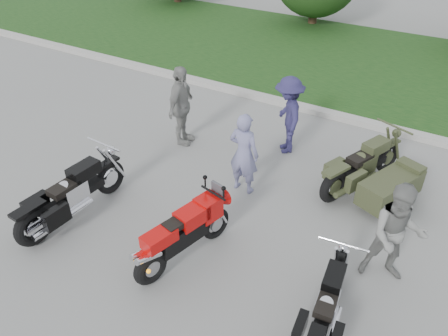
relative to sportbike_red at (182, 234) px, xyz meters
The scene contains 11 objects.
ground 0.65m from the sportbike_red, 115.13° to the left, with size 80.00×80.00×0.00m, color gray.
curb 6.29m from the sportbike_red, 91.15° to the left, with size 60.00×0.30×0.15m, color #B2AFA7.
grass_strip 10.43m from the sportbike_red, 90.69° to the left, with size 60.00×8.00×0.14m, color #335B1F.
sportbike_red is the anchor object (origin of this frame).
cruiser_left 2.41m from the sportbike_red, behind, with size 0.45×2.53×0.97m.
cruiser_right 2.53m from the sportbike_red, ahead, with size 0.50×2.14×0.82m.
cruiser_sidecar 4.09m from the sportbike_red, 55.68° to the left, with size 1.72×2.34×0.95m.
person_stripe 2.27m from the sportbike_red, 92.41° to the left, with size 0.64×0.42×1.74m, color #8181AF.
person_grey 3.36m from the sportbike_red, 24.79° to the left, with size 0.87×0.68×1.79m, color gray.
person_denim 4.12m from the sportbike_red, 89.80° to the left, with size 1.18×0.68×1.82m, color navy.
person_back 3.90m from the sportbike_red, 125.56° to the left, with size 1.12×0.47×1.92m, color gray.
Camera 1 is at (3.43, -4.44, 5.49)m, focal length 35.00 mm.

